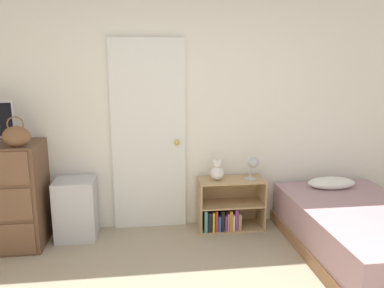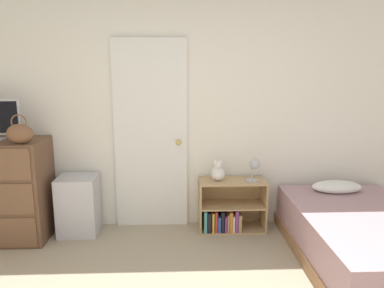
# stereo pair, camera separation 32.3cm
# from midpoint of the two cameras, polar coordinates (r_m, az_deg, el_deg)

# --- Properties ---
(wall_back) EXTENTS (10.00, 0.06, 2.55)m
(wall_back) POSITION_cam_midpoint_polar(r_m,az_deg,el_deg) (4.03, 0.66, 5.04)
(wall_back) COLOR white
(wall_back) RESTS_ON ground_plane
(door_closed) EXTENTS (0.78, 0.09, 2.04)m
(door_closed) POSITION_cam_midpoint_polar(r_m,az_deg,el_deg) (4.02, -4.02, 1.27)
(door_closed) COLOR white
(door_closed) RESTS_ON ground_plane
(dresser) EXTENTS (0.90, 0.56, 1.03)m
(dresser) POSITION_cam_midpoint_polar(r_m,az_deg,el_deg) (4.20, -25.00, -6.43)
(dresser) COLOR brown
(dresser) RESTS_ON ground_plane
(handbag) EXTENTS (0.25, 0.12, 0.28)m
(handbag) POSITION_cam_midpoint_polar(r_m,az_deg,el_deg) (3.79, -22.58, 1.50)
(handbag) COLOR brown
(handbag) RESTS_ON dresser
(storage_bin) EXTENTS (0.40, 0.37, 0.62)m
(storage_bin) POSITION_cam_midpoint_polar(r_m,az_deg,el_deg) (4.13, -14.75, -9.01)
(storage_bin) COLOR silver
(storage_bin) RESTS_ON ground_plane
(bookshelf) EXTENTS (0.71, 0.32, 0.56)m
(bookshelf) POSITION_cam_midpoint_polar(r_m,az_deg,el_deg) (4.15, 7.70, -10.06)
(bookshelf) COLOR tan
(bookshelf) RESTS_ON ground_plane
(teddy_bear) EXTENTS (0.15, 0.15, 0.23)m
(teddy_bear) POSITION_cam_midpoint_polar(r_m,az_deg,el_deg) (3.99, 6.31, -4.25)
(teddy_bear) COLOR silver
(teddy_bear) RESTS_ON bookshelf
(desk_lamp) EXTENTS (0.15, 0.14, 0.25)m
(desk_lamp) POSITION_cam_midpoint_polar(r_m,az_deg,el_deg) (4.00, 11.76, -3.30)
(desk_lamp) COLOR #B2B2B7
(desk_lamp) RESTS_ON bookshelf
(bed) EXTENTS (1.16, 1.84, 0.56)m
(bed) POSITION_cam_midpoint_polar(r_m,az_deg,el_deg) (3.87, 27.08, -12.78)
(bed) COLOR #996B47
(bed) RESTS_ON ground_plane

